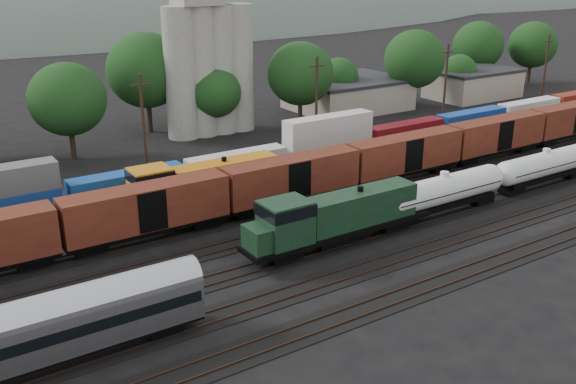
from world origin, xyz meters
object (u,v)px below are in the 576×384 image
passenger_coach (31,332)px  orange_locomotive (196,183)px  green_locomotive (330,218)px  grain_silo (208,55)px  tank_car_a (443,191)px

passenger_coach → orange_locomotive: 28.49m
orange_locomotive → passenger_coach: bearing=-135.4°
green_locomotive → grain_silo: bearing=77.5°
green_locomotive → orange_locomotive: green_locomotive is taller
passenger_coach → grain_silo: bearing=52.8°
grain_silo → tank_car_a: bearing=-83.4°
orange_locomotive → grain_silo: grain_silo is taller
orange_locomotive → grain_silo: size_ratio=0.66×
tank_car_a → passenger_coach: 40.01m
green_locomotive → orange_locomotive: (-5.61, 15.00, -0.11)m
tank_car_a → passenger_coach: passenger_coach is taller
tank_car_a → grain_silo: bearing=96.6°
passenger_coach → orange_locomotive: passenger_coach is taller
tank_car_a → orange_locomotive: size_ratio=0.84×
tank_car_a → green_locomotive: bearing=180.0°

